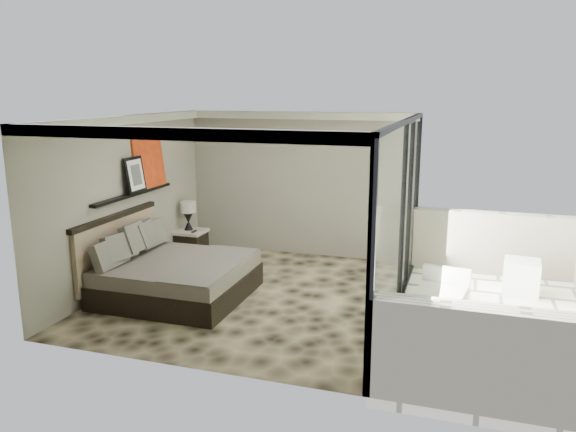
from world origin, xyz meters
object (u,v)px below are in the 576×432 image
(table_lamp, at_px, (188,212))
(lounger, at_px, (437,305))
(bed, at_px, (172,274))
(nightstand, at_px, (191,242))
(ottoman, at_px, (521,277))

(table_lamp, bearing_deg, lounger, -19.25)
(bed, xyz_separation_m, table_lamp, (-0.80, 2.11, 0.53))
(nightstand, bearing_deg, bed, -67.23)
(bed, height_order, nightstand, bed)
(bed, relative_size, nightstand, 3.95)
(table_lamp, xyz_separation_m, lounger, (4.85, -1.69, -0.71))
(bed, relative_size, table_lamp, 3.85)
(nightstand, height_order, ottoman, nightstand)
(lounger, bearing_deg, bed, -165.29)
(ottoman, relative_size, lounger, 0.35)
(bed, relative_size, ottoman, 4.00)
(nightstand, xyz_separation_m, lounger, (4.80, -1.68, -0.10))
(table_lamp, bearing_deg, nightstand, -16.68)
(lounger, bearing_deg, ottoman, 57.83)
(lounger, bearing_deg, table_lamp, 169.60)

